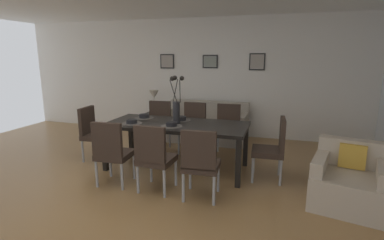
{
  "coord_description": "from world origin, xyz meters",
  "views": [
    {
      "loc": [
        1.74,
        -3.24,
        1.76
      ],
      "look_at": [
        0.49,
        0.87,
        0.83
      ],
      "focal_mm": 27.38,
      "sensor_mm": 36.0,
      "label": 1
    }
  ],
  "objects_px": {
    "dining_chair_head_west": "(93,131)",
    "bowl_near_right": "(144,116)",
    "dining_chair_far_left": "(154,155)",
    "dining_table": "(176,127)",
    "sofa": "(206,127)",
    "bowl_near_left": "(132,121)",
    "bowl_far_left": "(171,124)",
    "dining_chair_near_right": "(158,123)",
    "dining_chair_near_left": "(112,150)",
    "side_table": "(155,124)",
    "armchair": "(349,182)",
    "framed_picture_left": "(167,61)",
    "dining_chair_mid_right": "(228,127)",
    "framed_picture_right": "(257,62)",
    "centerpiece_vase": "(176,105)",
    "dining_chair_far_right": "(193,125)",
    "dining_chair_mid_left": "(200,161)",
    "table_lamp": "(154,96)",
    "framed_picture_center": "(210,62)",
    "bowl_far_right": "(181,118)",
    "dining_chair_head_east": "(273,146)"
  },
  "relations": [
    {
      "from": "dining_chair_mid_right",
      "to": "bowl_far_left",
      "type": "bearing_deg",
      "value": -120.56
    },
    {
      "from": "dining_chair_near_left",
      "to": "centerpiece_vase",
      "type": "distance_m",
      "value": 1.19
    },
    {
      "from": "bowl_near_left",
      "to": "side_table",
      "type": "bearing_deg",
      "value": 104.43
    },
    {
      "from": "dining_chair_far_left",
      "to": "dining_chair_far_right",
      "type": "height_order",
      "value": "same"
    },
    {
      "from": "dining_chair_mid_left",
      "to": "framed_picture_right",
      "type": "distance_m",
      "value": 3.37
    },
    {
      "from": "armchair",
      "to": "dining_chair_far_right",
      "type": "bearing_deg",
      "value": 149.19
    },
    {
      "from": "dining_table",
      "to": "sofa",
      "type": "relative_size",
      "value": 1.25
    },
    {
      "from": "dining_chair_head_west",
      "to": "bowl_near_right",
      "type": "height_order",
      "value": "dining_chair_head_west"
    },
    {
      "from": "bowl_far_left",
      "to": "table_lamp",
      "type": "bearing_deg",
      "value": 120.47
    },
    {
      "from": "framed_picture_center",
      "to": "side_table",
      "type": "bearing_deg",
      "value": -158.97
    },
    {
      "from": "dining_chair_far_left",
      "to": "bowl_near_right",
      "type": "distance_m",
      "value": 1.32
    },
    {
      "from": "bowl_near_right",
      "to": "framed_picture_right",
      "type": "relative_size",
      "value": 0.48
    },
    {
      "from": "framed_picture_left",
      "to": "dining_chair_head_west",
      "type": "bearing_deg",
      "value": -102.52
    },
    {
      "from": "armchair",
      "to": "framed_picture_left",
      "type": "xyz_separation_m",
      "value": [
        -3.4,
        2.75,
        1.37
      ]
    },
    {
      "from": "framed_picture_right",
      "to": "bowl_near_left",
      "type": "bearing_deg",
      "value": -124.48
    },
    {
      "from": "dining_chair_near_left",
      "to": "dining_chair_far_right",
      "type": "distance_m",
      "value": 1.87
    },
    {
      "from": "bowl_near_right",
      "to": "dining_chair_head_west",
      "type": "bearing_deg",
      "value": -164.76
    },
    {
      "from": "dining_chair_near_left",
      "to": "dining_chair_far_right",
      "type": "relative_size",
      "value": 1.0
    },
    {
      "from": "dining_chair_near_right",
      "to": "sofa",
      "type": "relative_size",
      "value": 0.52
    },
    {
      "from": "dining_chair_mid_right",
      "to": "dining_chair_head_west",
      "type": "height_order",
      "value": "same"
    },
    {
      "from": "armchair",
      "to": "framed_picture_right",
      "type": "height_order",
      "value": "framed_picture_right"
    },
    {
      "from": "dining_chair_near_right",
      "to": "bowl_far_left",
      "type": "bearing_deg",
      "value": -57.82
    },
    {
      "from": "dining_table",
      "to": "dining_chair_far_right",
      "type": "distance_m",
      "value": 0.91
    },
    {
      "from": "bowl_near_left",
      "to": "bowl_near_right",
      "type": "xyz_separation_m",
      "value": [
        0.0,
        0.44,
        0.0
      ]
    },
    {
      "from": "framed_picture_left",
      "to": "framed_picture_right",
      "type": "height_order",
      "value": "framed_picture_right"
    },
    {
      "from": "bowl_far_right",
      "to": "armchair",
      "type": "relative_size",
      "value": 0.18
    },
    {
      "from": "dining_chair_near_left",
      "to": "sofa",
      "type": "bearing_deg",
      "value": 75.81
    },
    {
      "from": "centerpiece_vase",
      "to": "framed_picture_left",
      "type": "relative_size",
      "value": 2.21
    },
    {
      "from": "dining_chair_head_west",
      "to": "bowl_far_right",
      "type": "relative_size",
      "value": 5.41
    },
    {
      "from": "dining_chair_head_east",
      "to": "framed_picture_left",
      "type": "distance_m",
      "value": 3.55
    },
    {
      "from": "dining_chair_near_left",
      "to": "dining_chair_far_left",
      "type": "xyz_separation_m",
      "value": [
        0.63,
        -0.02,
        0.0
      ]
    },
    {
      "from": "dining_chair_mid_left",
      "to": "bowl_far_left",
      "type": "relative_size",
      "value": 5.41
    },
    {
      "from": "bowl_far_left",
      "to": "dining_chair_far_left",
      "type": "bearing_deg",
      "value": -89.38
    },
    {
      "from": "dining_chair_head_west",
      "to": "bowl_far_right",
      "type": "height_order",
      "value": "dining_chair_head_west"
    },
    {
      "from": "dining_chair_head_west",
      "to": "bowl_far_left",
      "type": "distance_m",
      "value": 1.55
    },
    {
      "from": "dining_chair_head_west",
      "to": "bowl_far_left",
      "type": "bearing_deg",
      "value": -7.65
    },
    {
      "from": "centerpiece_vase",
      "to": "table_lamp",
      "type": "height_order",
      "value": "centerpiece_vase"
    },
    {
      "from": "dining_table",
      "to": "sofa",
      "type": "distance_m",
      "value": 1.79
    },
    {
      "from": "dining_chair_head_east",
      "to": "armchair",
      "type": "height_order",
      "value": "dining_chair_head_east"
    },
    {
      "from": "dining_chair_head_west",
      "to": "framed_picture_left",
      "type": "xyz_separation_m",
      "value": [
        0.5,
        2.24,
        1.14
      ]
    },
    {
      "from": "bowl_far_right",
      "to": "framed_picture_right",
      "type": "relative_size",
      "value": 0.48
    },
    {
      "from": "dining_chair_head_west",
      "to": "bowl_far_left",
      "type": "height_order",
      "value": "dining_chair_head_west"
    },
    {
      "from": "dining_chair_mid_left",
      "to": "dining_chair_head_west",
      "type": "xyz_separation_m",
      "value": [
        -2.16,
        0.9,
        0.0
      ]
    },
    {
      "from": "bowl_near_right",
      "to": "table_lamp",
      "type": "distance_m",
      "value": 1.64
    },
    {
      "from": "centerpiece_vase",
      "to": "framed_picture_left",
      "type": "distance_m",
      "value": 2.53
    },
    {
      "from": "bowl_far_left",
      "to": "dining_chair_head_west",
      "type": "bearing_deg",
      "value": 172.35
    },
    {
      "from": "dining_chair_far_left",
      "to": "armchair",
      "type": "relative_size",
      "value": 0.95
    },
    {
      "from": "dining_chair_near_left",
      "to": "dining_chair_head_west",
      "type": "distance_m",
      "value": 1.23
    },
    {
      "from": "dining_chair_far_left",
      "to": "dining_chair_far_right",
      "type": "relative_size",
      "value": 1.0
    },
    {
      "from": "dining_chair_near_right",
      "to": "framed_picture_right",
      "type": "distance_m",
      "value": 2.46
    }
  ]
}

